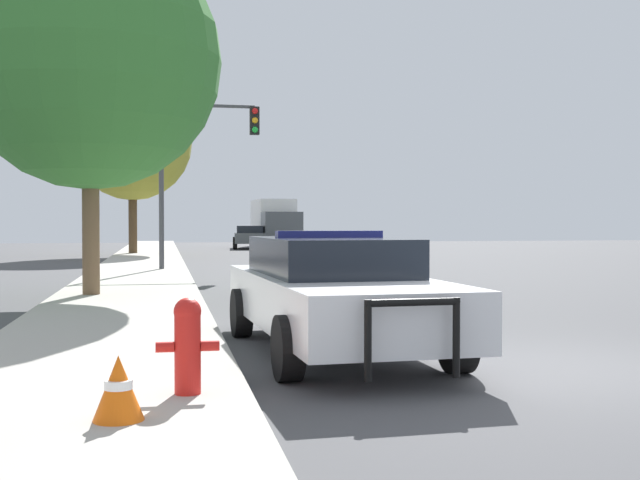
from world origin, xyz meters
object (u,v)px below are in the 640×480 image
car_background_distant (250,236)px  tree_sidewalk_far (132,142)px  tree_sidewalk_near (90,59)px  traffic_light (200,152)px  box_truck (275,221)px  police_car (334,291)px  car_background_oncoming (322,243)px  traffic_cone (118,388)px  fire_hydrant (188,343)px

car_background_distant → tree_sidewalk_far: bearing=-122.5°
tree_sidewalk_far → tree_sidewalk_near: 22.10m
traffic_light → box_truck: size_ratio=0.73×
car_background_distant → tree_sidewalk_near: bearing=-97.5°
police_car → box_truck: (4.83, 40.41, 0.87)m
traffic_light → car_background_oncoming: bearing=57.4°
car_background_distant → tree_sidewalk_far: tree_sidewalk_far is taller
tree_sidewalk_near → car_background_oncoming: bearing=64.8°
tree_sidewalk_near → traffic_cone: size_ratio=15.27×
car_background_oncoming → car_background_distant: size_ratio=0.95×
police_car → car_background_distant: police_car is taller
police_car → tree_sidewalk_near: 9.18m
traffic_light → car_background_distant: 22.46m
box_truck → tree_sidewalk_far: (-8.34, -10.98, 3.81)m
police_car → car_background_distant: 38.17m
car_background_distant → tree_sidewalk_near: 31.69m
traffic_light → fire_hydrant: bearing=-92.9°
fire_hydrant → police_car: bearing=55.4°
police_car → tree_sidewalk_far: (-3.52, 29.43, 4.68)m
box_truck → tree_sidewalk_near: size_ratio=0.97×
traffic_light → box_truck: 25.03m
tree_sidewalk_near → traffic_cone: 11.91m
traffic_light → tree_sidewalk_far: (-2.58, 13.27, 1.57)m
car_background_distant → tree_sidewalk_near: tree_sidewalk_near is taller
car_background_oncoming → tree_sidewalk_far: 10.52m
fire_hydrant → box_truck: 43.68m
police_car → box_truck: size_ratio=0.75×
car_background_distant → traffic_cone: size_ratio=8.67×
tree_sidewalk_far → tree_sidewalk_near: bearing=-90.1°
traffic_light → car_background_distant: traffic_light is taller
tree_sidewalk_near → police_car: bearing=-64.1°
traffic_cone → police_car: bearing=55.9°
police_car → traffic_light: size_ratio=1.02×
car_background_distant → traffic_cone: car_background_distant is taller
box_truck → traffic_light: bearing=76.0°
box_truck → traffic_cone: 44.61m
box_truck → tree_sidewalk_near: 34.28m
tree_sidewalk_far → traffic_light: bearing=-79.0°
fire_hydrant → box_truck: box_truck is taller
police_car → fire_hydrant: (-1.89, -2.74, -0.19)m
fire_hydrant → tree_sidewalk_far: 32.58m
tree_sidewalk_far → tree_sidewalk_near: (-0.05, -22.09, -0.46)m
car_background_oncoming → box_truck: (-0.05, 15.16, 0.96)m
police_car → tree_sidewalk_far: tree_sidewalk_far is taller
police_car → car_background_oncoming: 25.71m
box_truck → tree_sidewalk_far: bearing=52.1°
tree_sidewalk_far → traffic_cone: 33.42m
police_car → tree_sidewalk_near: tree_sidewalk_near is taller
car_background_oncoming → box_truck: bearing=-89.7°
traffic_cone → box_truck: bearing=80.6°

